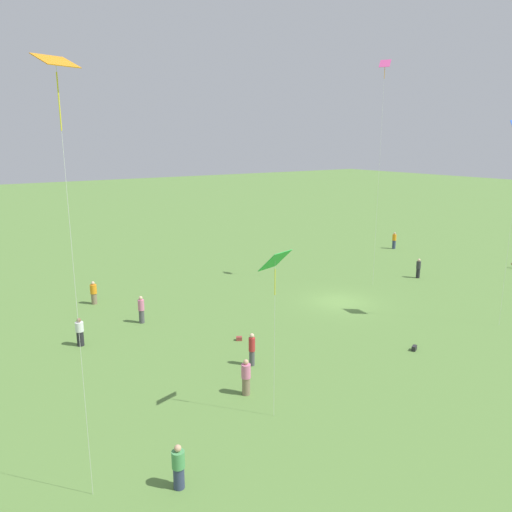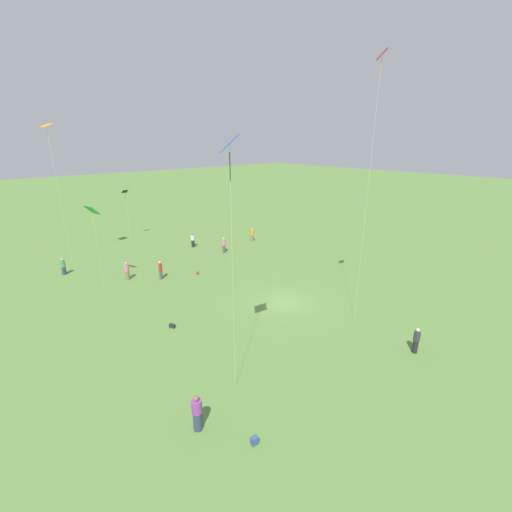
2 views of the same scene
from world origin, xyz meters
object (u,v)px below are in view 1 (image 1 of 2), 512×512
(person_3, at_px, (178,467))
(kite_2, at_px, (384,80))
(person_6, at_px, (394,241))
(person_5, at_px, (418,268))
(person_2, at_px, (94,293))
(person_8, at_px, (141,310))
(person_0, at_px, (252,349))
(person_4, at_px, (80,332))
(kite_3, at_px, (57,83))
(picnic_bag_1, at_px, (239,338))
(person_7, at_px, (246,377))
(picnic_bag_0, at_px, (414,348))
(kite_0, at_px, (275,264))

(person_3, height_order, kite_2, kite_2)
(person_6, bearing_deg, person_5, 79.29)
(person_2, xyz_separation_m, person_8, (-1.38, 5.48, 0.08))
(person_0, distance_m, kite_2, 22.96)
(person_2, relative_size, person_4, 1.01)
(person_3, xyz_separation_m, person_4, (-0.58, -13.96, 0.01))
(person_0, relative_size, kite_3, 0.13)
(person_0, xyz_separation_m, person_6, (-28.30, -14.97, -0.01))
(person_5, xyz_separation_m, picnic_bag_1, (19.69, 2.87, -0.72))
(person_0, height_order, person_7, person_0)
(picnic_bag_0, bearing_deg, person_0, -22.60)
(person_7, xyz_separation_m, picnic_bag_0, (-10.38, 1.15, -0.71))
(person_3, height_order, person_7, person_7)
(person_7, distance_m, person_8, 11.44)
(person_0, relative_size, person_4, 1.07)
(person_0, xyz_separation_m, person_2, (3.77, -14.53, -0.08))
(person_3, xyz_separation_m, kite_3, (2.50, -1.31, 12.11))
(kite_3, distance_m, picnic_bag_1, 18.71)
(person_0, distance_m, kite_0, 7.58)
(person_0, xyz_separation_m, picnic_bag_0, (-8.47, 3.53, -0.75))
(person_2, relative_size, person_8, 0.93)
(person_3, distance_m, person_7, 6.65)
(person_4, bearing_deg, person_3, -166.58)
(person_0, bearing_deg, person_4, -145.38)
(picnic_bag_1, bearing_deg, person_3, 48.56)
(person_8, xyz_separation_m, kite_2, (-18.63, 2.32, 14.77))
(person_4, relative_size, picnic_bag_0, 3.60)
(person_6, distance_m, picnic_bag_1, 29.57)
(picnic_bag_1, bearing_deg, kite_3, 37.00)
(person_8, distance_m, kite_3, 19.93)
(person_6, xyz_separation_m, person_7, (30.21, 17.34, -0.04))
(person_6, height_order, person_8, person_6)
(person_4, xyz_separation_m, person_8, (-4.23, -1.48, 0.09))
(person_2, relative_size, person_7, 0.96)
(person_6, xyz_separation_m, person_8, (30.70, 5.92, 0.00))
(person_0, xyz_separation_m, person_7, (1.91, 2.37, -0.04))
(kite_3, bearing_deg, person_3, 1.21)
(person_0, bearing_deg, person_3, -55.05)
(person_0, relative_size, picnic_bag_0, 3.84)
(person_8, distance_m, kite_2, 23.89)
(kite_2, height_order, kite_3, kite_2)
(person_0, bearing_deg, person_5, 99.50)
(person_4, relative_size, person_5, 0.99)
(person_8, relative_size, picnic_bag_0, 3.90)
(person_6, height_order, kite_2, kite_2)
(person_8, bearing_deg, kite_2, 160.57)
(kite_3, relative_size, picnic_bag_1, 32.98)
(person_7, relative_size, kite_3, 0.13)
(person_3, height_order, person_6, person_6)
(person_0, xyz_separation_m, picnic_bag_1, (-1.21, -3.15, -0.78))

